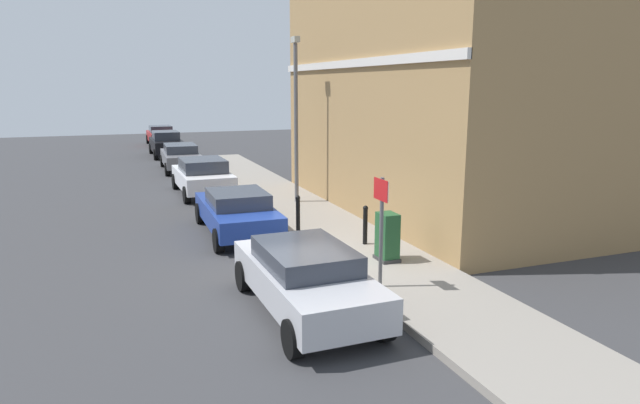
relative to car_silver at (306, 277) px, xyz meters
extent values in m
plane|color=#38383A|center=(0.75, 2.71, -0.72)|extent=(80.00, 80.00, 0.00)
cube|color=gray|center=(2.66, 8.71, -0.64)|extent=(2.58, 30.00, 0.15)
cube|color=#9E7A4C|center=(7.84, 6.93, 3.18)|extent=(7.78, 12.45, 7.80)
cube|color=silver|center=(3.91, 6.93, 4.19)|extent=(0.12, 12.45, 0.24)
cube|color=#B7B7BC|center=(0.00, 0.00, -0.09)|extent=(1.80, 4.33, 0.62)
cube|color=#2D333D|center=(0.00, 0.01, 0.40)|extent=(1.55, 2.22, 0.40)
cylinder|color=black|center=(-0.84, 1.58, -0.40)|extent=(0.23, 0.64, 0.64)
cylinder|color=black|center=(0.77, 1.61, -0.40)|extent=(0.23, 0.64, 0.64)
cylinder|color=black|center=(-0.77, -1.62, -0.40)|extent=(0.23, 0.64, 0.64)
cylinder|color=black|center=(0.84, -1.58, -0.40)|extent=(0.23, 0.64, 0.64)
cube|color=navy|center=(0.03, 6.14, -0.11)|extent=(1.82, 4.44, 0.57)
cube|color=#2D333D|center=(0.02, 5.93, 0.37)|extent=(1.58, 1.95, 0.43)
cylinder|color=black|center=(-0.79, 7.81, -0.40)|extent=(0.23, 0.64, 0.64)
cylinder|color=black|center=(0.88, 7.79, -0.40)|extent=(0.23, 0.64, 0.64)
cylinder|color=black|center=(-0.83, 4.49, -0.40)|extent=(0.23, 0.64, 0.64)
cylinder|color=black|center=(0.84, 4.47, -0.40)|extent=(0.23, 0.64, 0.64)
cube|color=silver|center=(0.06, 12.55, -0.09)|extent=(1.92, 4.26, 0.62)
cube|color=#2D333D|center=(0.07, 12.39, 0.46)|extent=(1.66, 2.11, 0.51)
cylinder|color=black|center=(-0.83, 14.10, -0.40)|extent=(0.23, 0.64, 0.64)
cylinder|color=black|center=(0.91, 14.13, -0.40)|extent=(0.23, 0.64, 0.64)
cylinder|color=black|center=(-0.78, 10.98, -0.40)|extent=(0.23, 0.64, 0.64)
cylinder|color=black|center=(0.96, 11.01, -0.40)|extent=(0.23, 0.64, 0.64)
cube|color=slate|center=(0.05, 19.32, -0.10)|extent=(1.80, 4.37, 0.60)
cube|color=#2D333D|center=(0.05, 19.34, 0.39)|extent=(1.55, 2.23, 0.43)
cylinder|color=black|center=(-0.72, 20.96, -0.40)|extent=(0.23, 0.64, 0.64)
cylinder|color=black|center=(0.89, 20.92, -0.40)|extent=(0.23, 0.64, 0.64)
cylinder|color=black|center=(-0.79, 17.72, -0.40)|extent=(0.23, 0.64, 0.64)
cylinder|color=black|center=(0.81, 17.69, -0.40)|extent=(0.23, 0.64, 0.64)
cube|color=black|center=(-0.07, 25.51, -0.05)|extent=(1.69, 4.41, 0.70)
cube|color=#2D333D|center=(-0.07, 25.54, 0.54)|extent=(1.47, 2.10, 0.51)
cylinder|color=black|center=(-0.86, 27.16, -0.40)|extent=(0.22, 0.64, 0.64)
cylinder|color=black|center=(0.70, 27.17, -0.40)|extent=(0.22, 0.64, 0.64)
cylinder|color=black|center=(-0.84, 23.86, -0.40)|extent=(0.22, 0.64, 0.64)
cylinder|color=black|center=(0.72, 23.87, -0.40)|extent=(0.22, 0.64, 0.64)
cube|color=maroon|center=(0.19, 32.04, -0.09)|extent=(1.72, 4.35, 0.62)
cube|color=#2D333D|center=(0.19, 31.94, 0.45)|extent=(1.49, 1.85, 0.48)
cylinder|color=black|center=(-0.61, 33.65, -0.40)|extent=(0.23, 0.64, 0.64)
cylinder|color=black|center=(0.96, 33.67, -0.40)|extent=(0.23, 0.64, 0.64)
cylinder|color=black|center=(-0.58, 30.42, -0.40)|extent=(0.23, 0.64, 0.64)
cylinder|color=black|center=(0.99, 30.44, -0.40)|extent=(0.23, 0.64, 0.64)
cube|color=#1E4C28|center=(2.74, 1.95, 0.01)|extent=(0.40, 0.55, 1.15)
cube|color=#333333|center=(2.74, 1.95, -0.53)|extent=(0.46, 0.61, 0.08)
cylinder|color=black|center=(2.84, 3.39, -0.09)|extent=(0.12, 0.12, 0.95)
sphere|color=black|center=(2.84, 3.39, 0.40)|extent=(0.14, 0.14, 0.14)
cylinder|color=black|center=(1.61, 5.28, -0.09)|extent=(0.12, 0.12, 0.95)
sphere|color=black|center=(1.61, 5.28, 0.40)|extent=(0.14, 0.14, 0.14)
cylinder|color=#59595B|center=(1.78, 0.41, 0.58)|extent=(0.08, 0.08, 2.30)
cube|color=white|center=(1.76, 0.41, 1.48)|extent=(0.03, 0.56, 0.40)
cube|color=red|center=(1.74, 0.41, 1.48)|extent=(0.01, 0.60, 0.44)
cylinder|color=#59595B|center=(2.89, 9.25, 2.18)|extent=(0.14, 0.14, 5.50)
cube|color=#A5A599|center=(2.89, 9.25, 5.05)|extent=(0.20, 0.44, 0.20)
camera|label=1|loc=(-3.27, -9.45, 3.55)|focal=31.33mm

